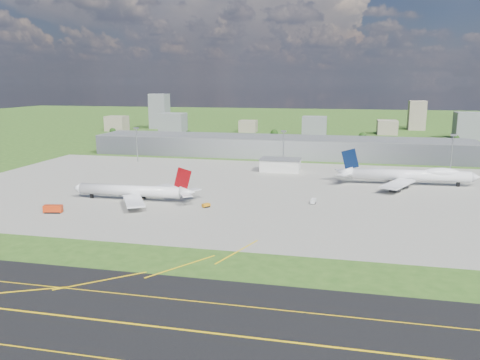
% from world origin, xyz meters
% --- Properties ---
extents(ground, '(1400.00, 1400.00, 0.00)m').
position_xyz_m(ground, '(0.00, 150.00, 0.00)').
color(ground, '#2D551A').
rests_on(ground, ground).
extents(taxiway, '(1400.00, 60.00, 0.06)m').
position_xyz_m(taxiway, '(0.00, -110.00, 0.03)').
color(taxiway, black).
rests_on(taxiway, ground).
extents(apron, '(360.00, 190.00, 0.08)m').
position_xyz_m(apron, '(10.00, 40.00, 0.04)').
color(apron, gray).
rests_on(apron, ground).
extents(terminal, '(300.00, 42.00, 15.00)m').
position_xyz_m(terminal, '(0.00, 165.00, 7.50)').
color(terminal, gray).
rests_on(terminal, ground).
extents(ops_building, '(26.00, 16.00, 8.00)m').
position_xyz_m(ops_building, '(10.00, 100.00, 4.00)').
color(ops_building, silver).
rests_on(ops_building, ground).
extents(mast_west, '(3.50, 2.00, 25.90)m').
position_xyz_m(mast_west, '(-100.00, 115.00, 17.71)').
color(mast_west, gray).
rests_on(mast_west, ground).
extents(mast_center, '(3.50, 2.00, 25.90)m').
position_xyz_m(mast_center, '(10.00, 115.00, 17.71)').
color(mast_center, gray).
rests_on(mast_center, ground).
extents(mast_east, '(3.50, 2.00, 25.90)m').
position_xyz_m(mast_east, '(120.00, 115.00, 17.71)').
color(mast_east, gray).
rests_on(mast_east, ground).
extents(airliner_red_twin, '(65.78, 51.40, 18.09)m').
position_xyz_m(airliner_red_twin, '(-51.77, 4.97, 4.82)').
color(airliner_red_twin, white).
rests_on(airliner_red_twin, ground).
extents(airliner_blue_quad, '(80.02, 62.66, 20.89)m').
position_xyz_m(airliner_blue_quad, '(89.40, 72.58, 5.80)').
color(airliner_blue_quad, white).
rests_on(airliner_blue_quad, ground).
extents(fire_truck, '(8.77, 4.75, 3.67)m').
position_xyz_m(fire_truck, '(-78.50, -24.47, 1.83)').
color(fire_truck, red).
rests_on(fire_truck, ground).
extents(tug_yellow, '(4.04, 4.21, 1.84)m').
position_xyz_m(tug_yellow, '(-12.71, -0.18, 0.95)').
color(tug_yellow, orange).
rests_on(tug_yellow, ground).
extents(van_white_near, '(2.60, 4.88, 2.41)m').
position_xyz_m(van_white_near, '(37.13, 17.73, 1.22)').
color(van_white_near, white).
rests_on(van_white_near, ground).
extents(van_white_far, '(4.91, 4.12, 2.34)m').
position_xyz_m(van_white_far, '(79.49, 53.42, 1.19)').
color(van_white_far, white).
rests_on(van_white_far, ground).
extents(bldg_far_w, '(24.00, 20.00, 18.00)m').
position_xyz_m(bldg_far_w, '(-220.00, 320.00, 9.00)').
color(bldg_far_w, gray).
rests_on(bldg_far_w, ground).
extents(bldg_w, '(28.00, 22.00, 24.00)m').
position_xyz_m(bldg_w, '(-140.00, 300.00, 12.00)').
color(bldg_w, slate).
rests_on(bldg_w, ground).
extents(bldg_cw, '(20.00, 18.00, 14.00)m').
position_xyz_m(bldg_cw, '(-60.00, 340.00, 7.00)').
color(bldg_cw, gray).
rests_on(bldg_cw, ground).
extents(bldg_c, '(26.00, 20.00, 22.00)m').
position_xyz_m(bldg_c, '(20.00, 310.00, 11.00)').
color(bldg_c, slate).
rests_on(bldg_c, ground).
extents(bldg_ce, '(22.00, 24.00, 16.00)m').
position_xyz_m(bldg_ce, '(100.00, 350.00, 8.00)').
color(bldg_ce, gray).
rests_on(bldg_ce, ground).
extents(bldg_e, '(30.00, 22.00, 28.00)m').
position_xyz_m(bldg_e, '(180.00, 320.00, 14.00)').
color(bldg_e, slate).
rests_on(bldg_e, ground).
extents(bldg_tall_w, '(22.00, 20.00, 44.00)m').
position_xyz_m(bldg_tall_w, '(-180.00, 360.00, 22.00)').
color(bldg_tall_w, slate).
rests_on(bldg_tall_w, ground).
extents(bldg_tall_e, '(20.00, 18.00, 36.00)m').
position_xyz_m(bldg_tall_e, '(140.00, 410.00, 18.00)').
color(bldg_tall_e, gray).
rests_on(bldg_tall_e, ground).
extents(tree_far_w, '(7.20, 7.20, 8.80)m').
position_xyz_m(tree_far_w, '(-200.00, 270.00, 5.18)').
color(tree_far_w, '#382314').
rests_on(tree_far_w, ground).
extents(tree_w, '(6.75, 6.75, 8.25)m').
position_xyz_m(tree_w, '(-110.00, 265.00, 4.86)').
color(tree_w, '#382314').
rests_on(tree_w, ground).
extents(tree_c, '(8.10, 8.10, 9.90)m').
position_xyz_m(tree_c, '(-20.00, 280.00, 5.84)').
color(tree_c, '#382314').
rests_on(tree_c, ground).
extents(tree_e, '(7.65, 7.65, 9.35)m').
position_xyz_m(tree_e, '(70.00, 275.00, 5.51)').
color(tree_e, '#382314').
rests_on(tree_e, ground).
extents(tree_far_e, '(6.30, 6.30, 7.70)m').
position_xyz_m(tree_far_e, '(160.00, 285.00, 4.53)').
color(tree_far_e, '#382314').
rests_on(tree_far_e, ground).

